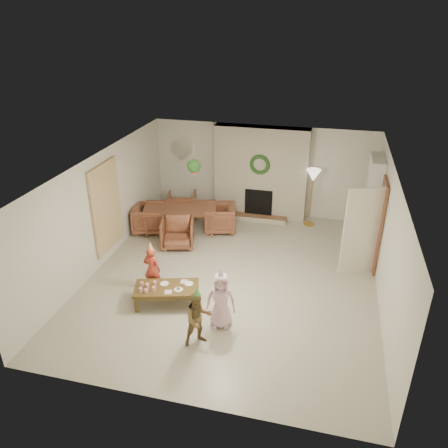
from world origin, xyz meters
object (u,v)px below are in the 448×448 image
(child_plaid, at_px, (198,319))
(child_pink, at_px, (221,300))
(dining_chair_near, at_px, (178,233))
(dining_chair_right, at_px, (219,218))
(coffee_table_top, at_px, (167,288))
(dining_chair_far, at_px, (182,206))
(dining_chair_left, at_px, (149,219))
(dining_table, at_px, (180,219))
(child_red, at_px, (152,269))

(child_plaid, xyz_separation_m, child_pink, (0.26, 0.55, 0.04))
(dining_chair_near, distance_m, dining_chair_right, 1.30)
(dining_chair_near, height_order, dining_chair_right, same)
(child_pink, bearing_deg, coffee_table_top, 151.60)
(dining_chair_far, distance_m, dining_chair_left, 1.15)
(dining_table, xyz_separation_m, dining_chair_left, (-0.78, -0.21, 0.03))
(dining_table, distance_m, dining_chair_near, 0.81)
(dining_chair_right, bearing_deg, coffee_table_top, -18.43)
(child_pink, bearing_deg, dining_chair_right, 94.49)
(child_red, bearing_deg, dining_chair_far, -77.95)
(dining_chair_near, distance_m, child_red, 1.92)
(child_plaid, height_order, child_pink, child_pink)
(dining_chair_left, distance_m, child_red, 2.73)
(dining_chair_near, distance_m, coffee_table_top, 2.34)
(dining_chair_far, bearing_deg, child_pink, 102.26)
(dining_table, relative_size, coffee_table_top, 1.49)
(dining_chair_left, bearing_deg, dining_chair_far, -45.00)
(dining_chair_near, bearing_deg, child_pink, -71.52)
(child_pink, bearing_deg, child_plaid, -125.48)
(dining_chair_right, relative_size, child_plaid, 0.77)
(dining_chair_left, bearing_deg, child_plaid, -161.56)
(dining_chair_far, xyz_separation_m, child_pink, (2.18, -4.22, 0.19))
(dining_chair_right, bearing_deg, dining_chair_left, -90.00)
(dining_table, distance_m, dining_chair_far, 0.81)
(child_red, distance_m, child_pink, 1.79)
(dining_chair_left, xyz_separation_m, child_red, (1.13, -2.48, 0.14))
(child_red, relative_size, child_pink, 0.90)
(coffee_table_top, bearing_deg, dining_table, 88.65)
(dining_chair_far, xyz_separation_m, coffee_table_top, (1.00, -3.84, -0.01))
(dining_chair_near, xyz_separation_m, dining_chair_far, (-0.42, 1.57, 0.00))
(child_plaid, bearing_deg, child_pink, 29.16)
(dining_chair_right, distance_m, child_plaid, 4.32)
(dining_chair_right, distance_m, coffee_table_top, 3.33)
(dining_chair_near, relative_size, child_pink, 0.72)
(dining_chair_near, relative_size, coffee_table_top, 0.64)
(dining_chair_right, bearing_deg, child_pink, -0.07)
(child_plaid, bearing_deg, dining_chair_far, 76.12)
(dining_chair_right, height_order, child_pink, child_pink)
(dining_chair_far, height_order, dining_chair_right, same)
(child_red, height_order, child_pink, child_pink)
(dining_chair_far, distance_m, coffee_table_top, 3.97)
(child_red, bearing_deg, coffee_table_top, 143.38)
(dining_table, relative_size, child_red, 1.87)
(dining_table, distance_m, dining_chair_right, 1.02)
(dining_chair_left, bearing_deg, coffee_table_top, -166.20)
(dining_chair_far, height_order, dining_chair_left, same)
(child_red, bearing_deg, child_plaid, 139.64)
(dining_table, height_order, child_pink, child_pink)
(dining_table, relative_size, dining_chair_far, 2.34)
(dining_chair_left, relative_size, child_plaid, 0.77)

